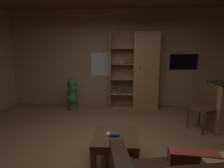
# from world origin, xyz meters

# --- Properties ---
(floor) EXTENTS (6.43, 5.29, 0.02)m
(floor) POSITION_xyz_m (0.00, 0.00, -0.01)
(floor) COLOR olive
(floor) RESTS_ON ground
(wall_back) EXTENTS (6.55, 0.06, 2.85)m
(wall_back) POSITION_xyz_m (0.00, 2.68, 1.43)
(wall_back) COLOR tan
(wall_back) RESTS_ON ground
(window_pane_back) EXTENTS (0.75, 0.01, 0.70)m
(window_pane_back) POSITION_xyz_m (-0.39, 2.64, 1.28)
(window_pane_back) COLOR white
(bookshelf_cabinet) EXTENTS (1.35, 0.41, 2.16)m
(bookshelf_cabinet) POSITION_xyz_m (0.75, 2.40, 1.07)
(bookshelf_cabinet) COLOR #A87F51
(bookshelf_cabinet) RESTS_ON ground
(coffee_table) EXTENTS (0.62, 0.69, 0.43)m
(coffee_table) POSITION_xyz_m (0.09, -0.29, 0.34)
(coffee_table) COLOR brown
(coffee_table) RESTS_ON ground
(table_book_0) EXTENTS (0.14, 0.11, 0.02)m
(table_book_0) POSITION_xyz_m (0.03, -0.28, 0.44)
(table_book_0) COLOR beige
(table_book_0) RESTS_ON coffee_table
(table_book_1) EXTENTS (0.13, 0.10, 0.02)m
(table_book_1) POSITION_xyz_m (0.08, -0.31, 0.46)
(table_book_1) COLOR #2D4C8C
(table_book_1) RESTS_ON coffee_table
(dining_chair) EXTENTS (0.57, 0.57, 0.92)m
(dining_chair) POSITION_xyz_m (1.90, 0.99, 0.53)
(dining_chair) COLOR brown
(dining_chair) RESTS_ON ground
(potted_floor_plant) EXTENTS (0.30, 0.35, 0.91)m
(potted_floor_plant) POSITION_xyz_m (-1.22, 2.08, 0.48)
(potted_floor_plant) COLOR #4C4C51
(potted_floor_plant) RESTS_ON ground
(wall_mounted_tv) EXTENTS (0.78, 0.06, 0.44)m
(wall_mounted_tv) POSITION_xyz_m (1.95, 2.61, 1.36)
(wall_mounted_tv) COLOR black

